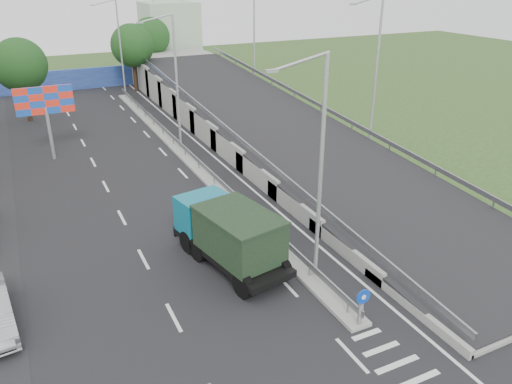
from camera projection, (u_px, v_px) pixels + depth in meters
ground at (395, 363)px, 18.15m from camera, size 160.00×160.00×0.00m
road_surface at (162, 183)px, 33.39m from camera, size 26.00×90.00×0.04m
median at (185, 157)px, 37.83m from camera, size 1.00×44.00×0.20m
overpass_ramp at (273, 123)px, 40.12m from camera, size 10.00×50.00×3.50m
median_guardrail at (185, 148)px, 37.56m from camera, size 0.09×44.00×0.71m
sign_bollard at (361, 307)px, 19.51m from camera, size 0.64×0.23×1.67m
lamp_post_near at (318, 161)px, 20.74m from camera, size 2.74×0.18×10.08m
lamp_post_mid at (174, 76)px, 37.17m from camera, size 2.74×0.18×10.08m
lamp_post_far at (118, 43)px, 53.61m from camera, size 2.74×0.18×10.08m
blue_wall at (77, 79)px, 58.79m from camera, size 30.00×0.50×2.40m
church at (170, 30)px, 69.23m from camera, size 7.00×7.00×13.80m
billboard at (45, 105)px, 35.87m from camera, size 4.00×0.24×5.50m
tree_left_mid at (20, 65)px, 44.92m from camera, size 4.80×4.80×7.60m
tree_median_far at (132, 46)px, 56.26m from camera, size 4.80×4.80×7.60m
tree_ramp_far at (151, 37)px, 63.59m from camera, size 4.80×4.80×7.60m
dump_truck at (229, 233)px, 23.68m from camera, size 3.76×7.21×3.02m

